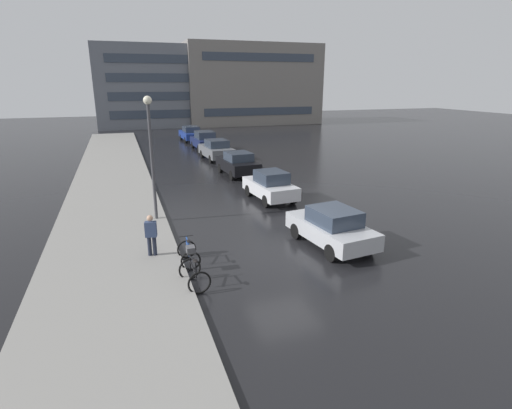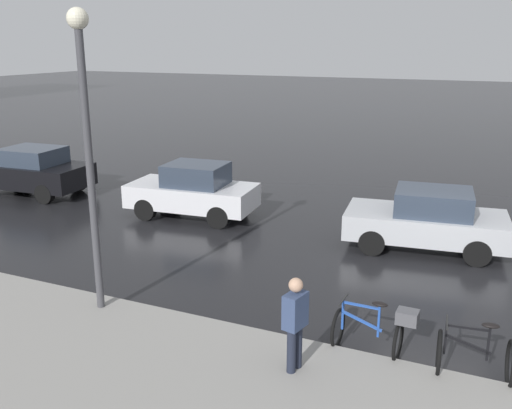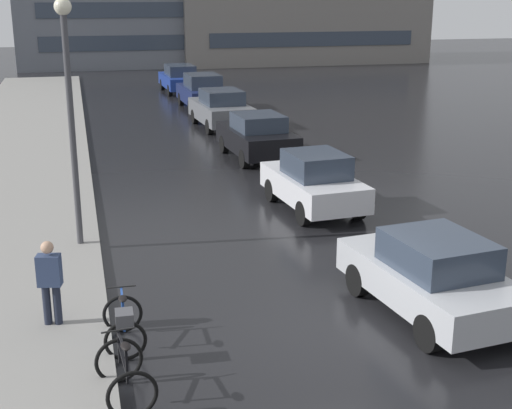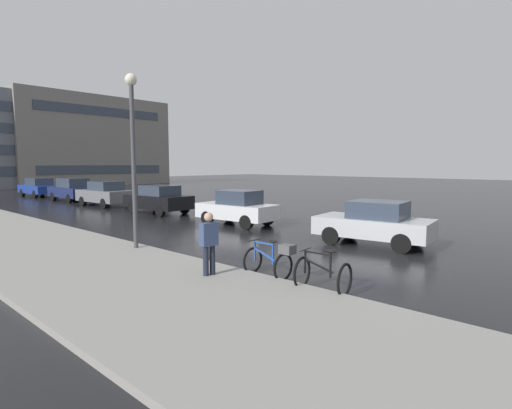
{
  "view_description": "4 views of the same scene",
  "coord_description": "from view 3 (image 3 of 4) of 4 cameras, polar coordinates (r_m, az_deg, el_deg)",
  "views": [
    {
      "loc": [
        -5.3,
        -12.31,
        6.15
      ],
      "look_at": [
        -0.4,
        2.06,
        1.49
      ],
      "focal_mm": 28.0,
      "sensor_mm": 36.0,
      "label": 1
    },
    {
      "loc": [
        -11.93,
        -1.17,
        5.05
      ],
      "look_at": [
        -0.38,
        4.02,
        1.42
      ],
      "focal_mm": 40.0,
      "sensor_mm": 36.0,
      "label": 2
    },
    {
      "loc": [
        -3.9,
        -10.4,
        5.75
      ],
      "look_at": [
        -0.4,
        3.45,
        1.44
      ],
      "focal_mm": 50.0,
      "sensor_mm": 36.0,
      "label": 3
    },
    {
      "loc": [
        -10.8,
        -5.7,
        2.83
      ],
      "look_at": [
        -0.78,
        3.38,
        1.44
      ],
      "focal_mm": 28.0,
      "sensor_mm": 36.0,
      "label": 4
    }
  ],
  "objects": [
    {
      "name": "car_blue",
      "position": [
        42.37,
        -6.11,
        9.99
      ],
      "size": [
        2.0,
        4.44,
        1.6
      ],
      "color": "navy",
      "rests_on": "ground"
    },
    {
      "name": "bicycle_nearest",
      "position": [
        10.78,
        -10.42,
        -13.24
      ],
      "size": [
        0.86,
        1.17,
        0.99
      ],
      "color": "black",
      "rests_on": "ground"
    },
    {
      "name": "bicycle_second",
      "position": [
        12.09,
        -10.52,
        -9.3
      ],
      "size": [
        0.72,
        1.35,
        0.97
      ],
      "color": "black",
      "rests_on": "ground"
    },
    {
      "name": "car_navy",
      "position": [
        36.38,
        -4.31,
        9.01
      ],
      "size": [
        2.06,
        4.37,
        1.74
      ],
      "color": "navy",
      "rests_on": "ground"
    },
    {
      "name": "ground_plane",
      "position": [
        12.51,
        5.75,
        -10.68
      ],
      "size": [
        140.0,
        140.0,
        0.0
      ],
      "primitive_type": "plane",
      "color": "black"
    },
    {
      "name": "sidewalk_kerb",
      "position": [
        21.28,
        -19.31,
        0.33
      ],
      "size": [
        4.8,
        60.0,
        0.14
      ],
      "primitive_type": "cube",
      "color": "gray",
      "rests_on": "ground"
    },
    {
      "name": "car_black",
      "position": [
        25.24,
        0.1,
        5.49
      ],
      "size": [
        2.19,
        4.15,
        1.61
      ],
      "color": "black",
      "rests_on": "ground"
    },
    {
      "name": "car_silver",
      "position": [
        13.41,
        13.91,
        -5.53
      ],
      "size": [
        2.29,
        4.09,
        1.55
      ],
      "color": "#B2B5BA",
      "rests_on": "ground"
    },
    {
      "name": "car_grey",
      "position": [
        31.08,
        -2.81,
        7.65
      ],
      "size": [
        2.21,
        4.36,
        1.67
      ],
      "color": "slate",
      "rests_on": "ground"
    },
    {
      "name": "pedestrian",
      "position": [
        12.84,
        -16.15,
        -5.91
      ],
      "size": [
        0.44,
        0.32,
        1.67
      ],
      "color": "#1E2333",
      "rests_on": "ground"
    },
    {
      "name": "streetlamp",
      "position": [
        16.2,
        -14.7,
        8.47
      ],
      "size": [
        0.37,
        0.37,
        5.61
      ],
      "color": "#424247",
      "rests_on": "ground"
    },
    {
      "name": "car_white",
      "position": [
        19.26,
        4.67,
        1.82
      ],
      "size": [
        2.05,
        3.87,
        1.62
      ],
      "color": "silver",
      "rests_on": "ground"
    }
  ]
}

